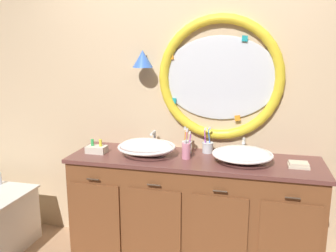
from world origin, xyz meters
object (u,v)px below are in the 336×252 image
(toothbrush_holder_left, at_px, (187,146))
(folded_hand_towel, at_px, (299,165))
(sink_basin_left, at_px, (147,147))
(toothbrush_holder_right, at_px, (208,147))
(sink_basin_right, at_px, (242,154))
(toiletry_basket, at_px, (97,149))
(soap_dispenser, at_px, (186,150))

(toothbrush_holder_left, height_order, folded_hand_towel, toothbrush_holder_left)
(sink_basin_left, relative_size, toothbrush_holder_right, 2.12)
(sink_basin_right, height_order, toothbrush_holder_left, toothbrush_holder_left)
(sink_basin_left, xyz_separation_m, toiletry_basket, (-0.42, -0.02, -0.04))
(soap_dispenser, xyz_separation_m, toiletry_basket, (-0.74, -0.02, -0.03))
(toothbrush_holder_right, distance_m, soap_dispenser, 0.25)
(sink_basin_right, xyz_separation_m, toiletry_basket, (-1.17, -0.02, -0.03))
(sink_basin_right, height_order, toothbrush_holder_right, toothbrush_holder_right)
(toothbrush_holder_left, height_order, toiletry_basket, toothbrush_holder_left)
(sink_basin_right, distance_m, toiletry_basket, 1.17)
(toothbrush_holder_right, bearing_deg, toiletry_basket, -165.91)
(sink_basin_left, xyz_separation_m, folded_hand_towel, (1.15, -0.01, -0.05))
(sink_basin_right, xyz_separation_m, folded_hand_towel, (0.40, -0.01, -0.05))
(sink_basin_left, height_order, sink_basin_right, sink_basin_left)
(toothbrush_holder_right, bearing_deg, sink_basin_left, -156.75)
(sink_basin_right, bearing_deg, soap_dispenser, -179.38)
(sink_basin_right, bearing_deg, toothbrush_holder_right, 145.31)
(toothbrush_holder_right, distance_m, toiletry_basket, 0.91)
(sink_basin_left, distance_m, toothbrush_holder_right, 0.50)
(sink_basin_left, bearing_deg, folded_hand_towel, -0.44)
(toiletry_basket, bearing_deg, soap_dispenser, 1.44)
(soap_dispenser, bearing_deg, toothbrush_holder_right, 55.34)
(soap_dispenser, xyz_separation_m, folded_hand_towel, (0.83, -0.00, -0.05))
(soap_dispenser, height_order, folded_hand_towel, soap_dispenser)
(toiletry_basket, bearing_deg, folded_hand_towel, 0.53)
(sink_basin_right, distance_m, folded_hand_towel, 0.40)
(sink_basin_left, relative_size, toothbrush_holder_left, 2.10)
(toothbrush_holder_left, distance_m, toiletry_basket, 0.74)
(soap_dispenser, distance_m, folded_hand_towel, 0.83)
(folded_hand_towel, bearing_deg, sink_basin_right, 178.73)
(toothbrush_holder_left, relative_size, soap_dispenser, 1.42)
(toothbrush_holder_left, bearing_deg, sink_basin_right, -17.64)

